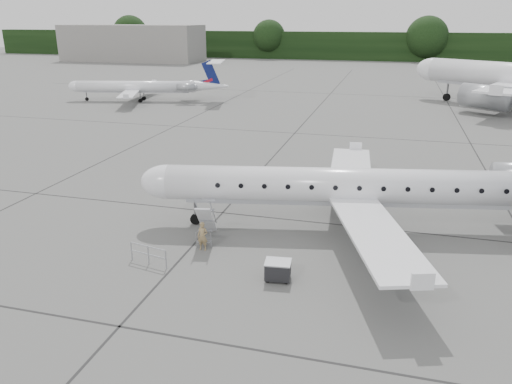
% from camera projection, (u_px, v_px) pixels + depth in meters
% --- Properties ---
extents(ground, '(320.00, 320.00, 0.00)m').
position_uv_depth(ground, '(309.00, 245.00, 27.75)').
color(ground, slate).
rests_on(ground, ground).
extents(treeline, '(260.00, 4.00, 8.00)m').
position_uv_depth(treeline, '(384.00, 47.00, 144.79)').
color(treeline, black).
rests_on(treeline, ground).
extents(terminal_building, '(40.00, 14.00, 10.00)m').
position_uv_depth(terminal_building, '(132.00, 43.00, 143.61)').
color(terminal_building, gray).
rests_on(terminal_building, ground).
extents(main_regional_jet, '(32.65, 26.28, 7.46)m').
position_uv_depth(main_regional_jet, '(361.00, 169.00, 28.79)').
color(main_regional_jet, white).
rests_on(main_regional_jet, ground).
extents(airstair, '(1.29, 2.41, 2.34)m').
position_uv_depth(airstair, '(206.00, 221.00, 28.09)').
color(airstair, white).
rests_on(airstair, ground).
extents(passenger, '(0.59, 0.39, 1.60)m').
position_uv_depth(passenger, '(203.00, 236.00, 26.99)').
color(passenger, '#8F774E').
rests_on(passenger, ground).
extents(safety_railing, '(2.17, 0.51, 1.00)m').
position_uv_depth(safety_railing, '(148.00, 255.00, 25.51)').
color(safety_railing, '#95989D').
rests_on(safety_railing, ground).
extents(baggage_cart, '(1.29, 1.09, 1.04)m').
position_uv_depth(baggage_cart, '(278.00, 270.00, 23.96)').
color(baggage_cart, black).
rests_on(baggage_cart, ground).
extents(bg_regional_left, '(26.07, 21.30, 6.01)m').
position_uv_depth(bg_regional_left, '(135.00, 81.00, 74.71)').
color(bg_regional_left, white).
rests_on(bg_regional_left, ground).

